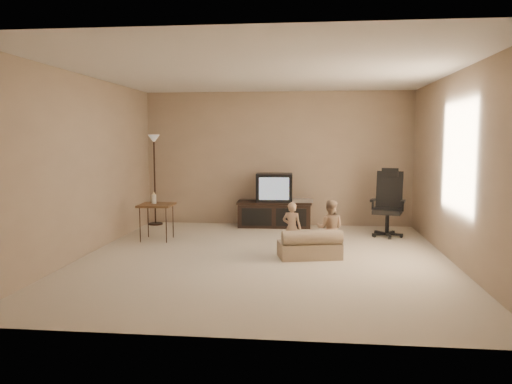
# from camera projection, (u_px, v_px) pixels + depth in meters

# --- Properties ---
(floor) EXTENTS (5.50, 5.50, 0.00)m
(floor) POSITION_uv_depth(u_px,v_px,m) (264.00, 258.00, 6.80)
(floor) COLOR beige
(floor) RESTS_ON ground
(room_shell) EXTENTS (5.50, 5.50, 5.50)m
(room_shell) POSITION_uv_depth(u_px,v_px,m) (264.00, 147.00, 6.64)
(room_shell) COLOR silver
(room_shell) RESTS_ON floor
(tv_stand) EXTENTS (1.40, 0.57, 0.99)m
(tv_stand) POSITION_uv_depth(u_px,v_px,m) (275.00, 205.00, 9.22)
(tv_stand) COLOR black
(tv_stand) RESTS_ON floor
(office_chair) EXTENTS (0.64, 0.66, 1.14)m
(office_chair) POSITION_uv_depth(u_px,v_px,m) (388.00, 212.00, 8.33)
(office_chair) COLOR black
(office_chair) RESTS_ON floor
(side_table) EXTENTS (0.54, 0.54, 0.79)m
(side_table) POSITION_uv_depth(u_px,v_px,m) (156.00, 205.00, 8.00)
(side_table) COLOR brown
(side_table) RESTS_ON floor
(floor_lamp) EXTENTS (0.26, 0.26, 1.70)m
(floor_lamp) POSITION_uv_depth(u_px,v_px,m) (154.00, 159.00, 9.35)
(floor_lamp) COLOR black
(floor_lamp) RESTS_ON floor
(child_sofa) EXTENTS (0.91, 0.65, 0.41)m
(child_sofa) POSITION_uv_depth(u_px,v_px,m) (310.00, 246.00, 6.80)
(child_sofa) COLOR tan
(child_sofa) RESTS_ON floor
(toddler_left) EXTENTS (0.30, 0.25, 0.74)m
(toddler_left) POSITION_uv_depth(u_px,v_px,m) (292.00, 228.00, 7.03)
(toddler_left) COLOR tan
(toddler_left) RESTS_ON floor
(toddler_right) EXTENTS (0.41, 0.27, 0.79)m
(toddler_right) POSITION_uv_depth(u_px,v_px,m) (330.00, 228.00, 6.89)
(toddler_right) COLOR tan
(toddler_right) RESTS_ON floor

